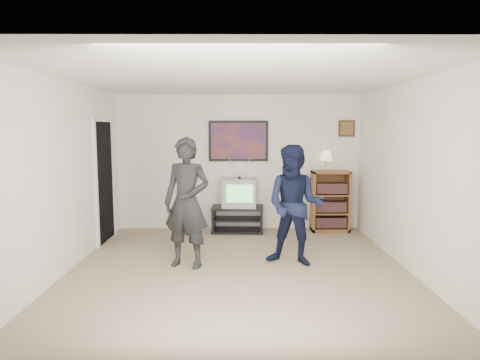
{
  "coord_description": "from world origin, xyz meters",
  "views": [
    {
      "loc": [
        -0.01,
        -5.45,
        1.87
      ],
      "look_at": [
        0.02,
        0.58,
        1.15
      ],
      "focal_mm": 32.0,
      "sensor_mm": 36.0,
      "label": 1
    }
  ],
  "objects_px": {
    "media_stand": "(238,219)",
    "person_short": "(295,205)",
    "bookshelf": "(330,201)",
    "person_tall": "(187,203)",
    "crt_television": "(239,193)"
  },
  "relations": [
    {
      "from": "media_stand",
      "to": "person_short",
      "type": "relative_size",
      "value": 0.57
    },
    {
      "from": "media_stand",
      "to": "person_short",
      "type": "xyz_separation_m",
      "value": [
        0.79,
        -1.91,
        0.6
      ]
    },
    {
      "from": "person_short",
      "to": "media_stand",
      "type": "bearing_deg",
      "value": 132.26
    },
    {
      "from": "bookshelf",
      "to": "person_tall",
      "type": "distance_m",
      "value": 3.15
    },
    {
      "from": "bookshelf",
      "to": "person_tall",
      "type": "height_order",
      "value": "person_tall"
    },
    {
      "from": "person_tall",
      "to": "person_short",
      "type": "relative_size",
      "value": 1.06
    },
    {
      "from": "crt_television",
      "to": "person_short",
      "type": "height_order",
      "value": "person_short"
    },
    {
      "from": "crt_television",
      "to": "bookshelf",
      "type": "xyz_separation_m",
      "value": [
        1.66,
        0.05,
        -0.17
      ]
    },
    {
      "from": "media_stand",
      "to": "person_tall",
      "type": "distance_m",
      "value": 2.2
    },
    {
      "from": "media_stand",
      "to": "crt_television",
      "type": "distance_m",
      "value": 0.49
    },
    {
      "from": "crt_television",
      "to": "bookshelf",
      "type": "distance_m",
      "value": 1.67
    },
    {
      "from": "crt_television",
      "to": "bookshelf",
      "type": "relative_size",
      "value": 0.55
    },
    {
      "from": "media_stand",
      "to": "bookshelf",
      "type": "xyz_separation_m",
      "value": [
        1.7,
        0.05,
        0.32
      ]
    },
    {
      "from": "bookshelf",
      "to": "person_short",
      "type": "distance_m",
      "value": 2.18
    },
    {
      "from": "crt_television",
      "to": "person_short",
      "type": "xyz_separation_m",
      "value": [
        0.75,
        -1.91,
        0.11
      ]
    }
  ]
}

